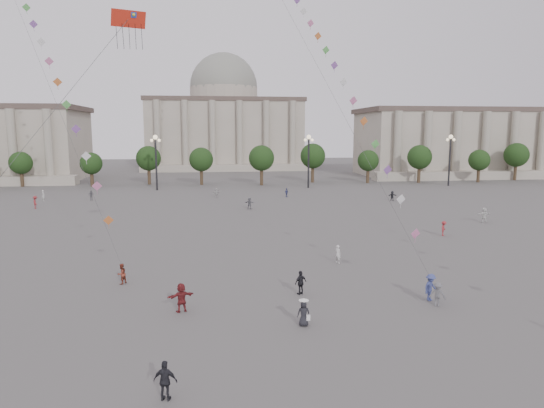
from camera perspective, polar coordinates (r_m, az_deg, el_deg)
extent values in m
plane|color=#504D4B|center=(28.53, 2.65, -14.85)|extent=(360.00, 360.00, 0.00)
cube|color=#A29A88|center=(144.67, 26.31, 6.35)|extent=(80.00, 22.00, 16.00)
cube|color=#50413A|center=(144.73, 26.54, 9.75)|extent=(81.60, 22.44, 1.20)
cube|color=#A29A88|center=(134.36, 29.15, 3.06)|extent=(84.00, 4.00, 2.00)
cube|color=#A29A88|center=(155.86, -5.61, 8.02)|extent=(46.00, 30.00, 20.00)
cube|color=#50413A|center=(156.13, -5.67, 11.91)|extent=(46.92, 30.60, 1.20)
cube|color=#A29A88|center=(139.25, -5.35, 4.26)|extent=(48.30, 4.00, 2.00)
cylinder|color=#A29A88|center=(156.25, -5.68, 12.61)|extent=(21.00, 21.00, 5.00)
sphere|color=gray|center=(156.45, -5.69, 13.52)|extent=(21.00, 21.00, 21.00)
cylinder|color=#3C2C1E|center=(110.75, -26.99, 2.66)|extent=(0.70, 0.70, 3.52)
sphere|color=black|center=(110.49, -27.12, 4.56)|extent=(5.12, 5.12, 5.12)
cylinder|color=#3C2C1E|center=(107.29, -20.94, 2.87)|extent=(0.70, 0.70, 3.52)
sphere|color=black|center=(107.02, -21.05, 4.83)|extent=(5.12, 5.12, 5.12)
cylinder|color=#3C2C1E|center=(105.09, -14.57, 3.05)|extent=(0.70, 0.70, 3.52)
sphere|color=black|center=(104.82, -14.64, 5.05)|extent=(5.12, 5.12, 5.12)
cylinder|color=#3C2C1E|center=(104.24, -8.00, 3.20)|extent=(0.70, 0.70, 3.52)
sphere|color=black|center=(103.96, -8.05, 5.22)|extent=(5.12, 5.12, 5.12)
cylinder|color=#3C2C1E|center=(104.76, -1.42, 3.31)|extent=(0.70, 0.70, 3.52)
sphere|color=black|center=(104.49, -1.42, 5.32)|extent=(5.12, 5.12, 5.12)
cylinder|color=#3C2C1E|center=(106.64, 5.02, 3.37)|extent=(0.70, 0.70, 3.52)
sphere|color=black|center=(106.37, 5.05, 5.34)|extent=(5.12, 5.12, 5.12)
cylinder|color=#3C2C1E|center=(109.81, 11.16, 3.39)|extent=(0.70, 0.70, 3.52)
sphere|color=black|center=(109.55, 11.22, 5.30)|extent=(5.12, 5.12, 5.12)
cylinder|color=#3C2C1E|center=(114.15, 16.90, 3.37)|extent=(0.70, 0.70, 3.52)
sphere|color=black|center=(113.90, 16.98, 5.21)|extent=(5.12, 5.12, 5.12)
cylinder|color=#3C2C1E|center=(119.55, 22.17, 3.33)|extent=(0.70, 0.70, 3.52)
sphere|color=black|center=(119.31, 22.27, 5.09)|extent=(5.12, 5.12, 5.12)
cylinder|color=#3C2C1E|center=(125.86, 26.94, 3.26)|extent=(0.70, 0.70, 3.52)
sphere|color=black|center=(125.64, 27.06, 4.93)|extent=(5.12, 5.12, 5.12)
cylinder|color=#262628|center=(96.56, -13.46, 4.56)|extent=(0.36, 0.36, 10.00)
sphere|color=#FFE5B2|center=(96.36, -13.57, 7.64)|extent=(0.90, 0.90, 0.90)
sphere|color=#FFE5B2|center=(96.45, -13.98, 7.27)|extent=(0.60, 0.60, 0.60)
sphere|color=#FFE5B2|center=(96.30, -13.14, 7.30)|extent=(0.60, 0.60, 0.60)
cylinder|color=#262628|center=(97.97, 4.32, 4.82)|extent=(0.36, 0.36, 10.00)
sphere|color=#FFE5B2|center=(97.77, 4.35, 7.86)|extent=(0.90, 0.90, 0.90)
sphere|color=#FFE5B2|center=(97.64, 3.94, 7.51)|extent=(0.60, 0.60, 0.60)
sphere|color=#FFE5B2|center=(97.92, 4.75, 7.51)|extent=(0.60, 0.60, 0.60)
cylinder|color=#262628|center=(108.03, 20.16, 4.67)|extent=(0.36, 0.36, 10.00)
sphere|color=#FFE5B2|center=(107.85, 20.30, 7.42)|extent=(0.90, 0.90, 0.90)
sphere|color=#FFE5B2|center=(107.54, 19.95, 7.12)|extent=(0.60, 0.60, 0.60)
sphere|color=#FFE5B2|center=(108.18, 20.62, 7.09)|extent=(0.60, 0.60, 0.60)
imported|color=navy|center=(84.37, 1.72, 1.35)|extent=(0.90, 0.88, 1.52)
imported|color=#BCBBB7|center=(84.57, -6.55, 1.33)|extent=(1.53, 0.98, 1.57)
imported|color=#5B5C60|center=(33.90, 18.89, -10.01)|extent=(1.19, 1.03, 1.60)
imported|color=silver|center=(66.30, 23.68, -1.18)|extent=(1.78, 0.66, 1.89)
imported|color=maroon|center=(56.23, 19.55, -2.72)|extent=(1.13, 1.20, 1.63)
imported|color=black|center=(82.16, 13.97, 0.94)|extent=(1.56, 0.67, 1.63)
imported|color=silver|center=(87.91, -25.31, 0.91)|extent=(0.72, 0.78, 1.79)
imported|color=slate|center=(71.26, -2.66, 0.10)|extent=(1.65, 1.21, 1.73)
imported|color=silver|center=(42.55, 7.76, -5.85)|extent=(0.64, 0.70, 1.60)
imported|color=slate|center=(85.64, -20.51, 0.97)|extent=(1.07, 0.80, 1.68)
imported|color=maroon|center=(79.65, -26.07, 0.18)|extent=(1.17, 1.40, 1.89)
imported|color=black|center=(22.25, -12.43, -19.64)|extent=(1.11, 0.68, 1.76)
imported|color=maroon|center=(31.66, -10.62, -10.76)|extent=(1.82, 1.14, 1.87)
imported|color=black|center=(34.36, 3.40, -9.22)|extent=(1.07, 0.86, 1.70)
imported|color=maroon|center=(38.26, -17.28, -7.85)|extent=(0.92, 0.96, 1.56)
imported|color=#394381|center=(34.78, 18.15, -9.29)|extent=(1.37, 1.22, 1.85)
imported|color=black|center=(29.13, 3.74, -12.72)|extent=(0.78, 0.53, 1.53)
cone|color=white|center=(28.83, 3.76, -11.14)|extent=(0.52, 0.52, 0.14)
cylinder|color=white|center=(28.85, 3.76, -11.25)|extent=(0.60, 0.60, 0.02)
cube|color=white|center=(29.12, 4.29, -13.19)|extent=(0.22, 0.10, 0.35)
cube|color=red|center=(34.99, -16.53, 20.16)|extent=(2.24, 1.26, 1.02)
cube|color=#178020|center=(35.06, -17.16, 20.52)|extent=(0.40, 0.30, 0.34)
cube|color=#1F41AD|center=(34.96, -15.96, 20.61)|extent=(0.40, 0.30, 0.34)
sphere|color=yellow|center=(35.02, -17.18, 20.54)|extent=(0.20, 0.20, 0.20)
sphere|color=yellow|center=(34.92, -15.97, 20.62)|extent=(0.20, 0.20, 0.20)
cylinder|color=#3F3F3F|center=(30.86, -27.60, 5.28)|extent=(0.02, 0.02, 22.54)
cylinder|color=#3F3F3F|center=(58.22, -27.40, 19.02)|extent=(0.02, 0.02, 60.44)
cube|color=#C5672E|center=(39.15, -18.68, -1.82)|extent=(0.76, 0.25, 0.76)
cube|color=#C16694|center=(40.60, -19.90, 2.00)|extent=(0.76, 0.25, 0.76)
cube|color=silver|center=(42.25, -21.03, 5.29)|extent=(0.76, 0.25, 0.76)
cube|color=#7F4D9B|center=(44.04, -22.07, 8.18)|extent=(0.76, 0.25, 0.76)
cube|color=#52A54C|center=(45.93, -23.03, 10.73)|extent=(0.76, 0.25, 0.76)
cube|color=#C5672E|center=(47.92, -23.92, 12.99)|extent=(0.76, 0.25, 0.76)
cube|color=#C16694|center=(49.98, -24.75, 15.02)|extent=(0.76, 0.25, 0.76)
cube|color=silver|center=(52.10, -25.53, 16.83)|extent=(0.76, 0.25, 0.76)
cube|color=#7F4D9B|center=(54.27, -26.25, 18.46)|extent=(0.76, 0.25, 0.76)
cube|color=#52A54C|center=(56.49, -26.93, 19.92)|extent=(0.76, 0.25, 0.76)
cylinder|color=#3F3F3F|center=(61.28, 1.54, 22.35)|extent=(0.02, 0.02, 76.67)
cube|color=#C16694|center=(35.50, 16.53, -3.36)|extent=(0.76, 0.25, 0.76)
cube|color=silver|center=(36.75, 14.94, 0.55)|extent=(0.76, 0.25, 0.76)
cube|color=#7F4D9B|center=(38.19, 13.45, 3.93)|extent=(0.76, 0.25, 0.76)
cube|color=#52A54C|center=(39.78, 12.06, 6.92)|extent=(0.76, 0.25, 0.76)
cube|color=#C5672E|center=(41.49, 10.76, 9.56)|extent=(0.76, 0.25, 0.76)
cube|color=#C16694|center=(43.30, 9.55, 11.91)|extent=(0.76, 0.25, 0.76)
cube|color=silver|center=(45.19, 8.41, 14.01)|extent=(0.76, 0.25, 0.76)
cube|color=#7F4D9B|center=(47.14, 7.35, 15.88)|extent=(0.76, 0.25, 0.76)
cube|color=#52A54C|center=(49.15, 6.36, 17.57)|extent=(0.76, 0.25, 0.76)
cube|color=#C5672E|center=(51.21, 5.43, 19.08)|extent=(0.76, 0.25, 0.76)
cube|color=#C16694|center=(53.30, 4.56, 20.45)|extent=(0.76, 0.25, 0.76)
cube|color=silver|center=(55.43, 3.74, 21.69)|extent=(0.76, 0.25, 0.76)
cube|color=#7F4D9B|center=(57.59, 2.97, 22.81)|extent=(0.76, 0.25, 0.76)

